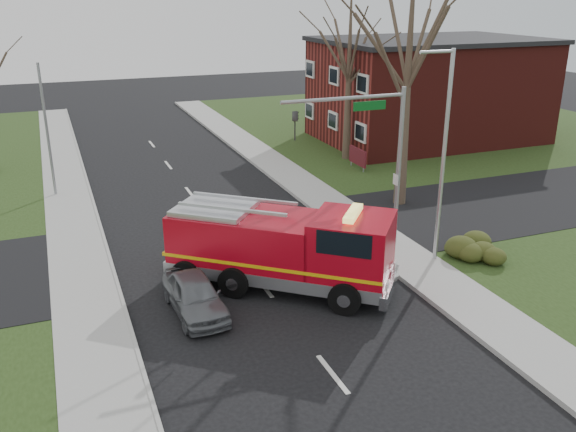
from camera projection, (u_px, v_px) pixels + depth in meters
name	position (u px, v px, depth m)	size (l,w,h in m)	color
ground	(263.00, 286.00, 22.70)	(120.00, 120.00, 0.00)	black
sidewalk_right	(406.00, 259.00, 24.81)	(2.40, 80.00, 0.15)	#9B9B95
sidewalk_left	(90.00, 315.00, 20.53)	(2.40, 80.00, 0.15)	#9B9B95
brick_building	(429.00, 90.00, 43.68)	(15.40, 10.40, 7.25)	maroon
health_center_sign	(358.00, 157.00, 36.92)	(0.12, 2.00, 1.40)	#57141D
hedge_corner	(480.00, 246.00, 24.73)	(2.80, 2.00, 0.90)	#313E16
bare_tree_near	(409.00, 57.00, 28.63)	(6.00, 6.00, 12.00)	#3E3124
bare_tree_far	(349.00, 58.00, 37.32)	(5.25, 5.25, 10.50)	#3E3124
traffic_signal_mast	(373.00, 142.00, 24.17)	(5.29, 0.18, 6.80)	gray
streetlight_pole	(443.00, 153.00, 23.15)	(1.48, 0.16, 8.40)	#B7BABF
utility_pole_far	(47.00, 132.00, 31.34)	(0.14, 0.14, 7.00)	gray
fire_engine	(283.00, 249.00, 22.21)	(7.99, 7.25, 3.26)	#AC0717
parked_car_maroon	(195.00, 295.00, 20.63)	(1.57, 3.89, 1.33)	slate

